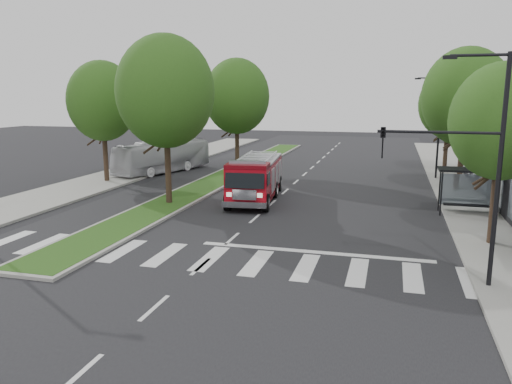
% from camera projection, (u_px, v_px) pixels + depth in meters
% --- Properties ---
extents(ground, '(140.00, 140.00, 0.00)m').
position_uv_depth(ground, '(232.00, 239.00, 23.38)').
color(ground, black).
rests_on(ground, ground).
extents(sidewalk_right, '(5.00, 80.00, 0.15)m').
position_uv_depth(sidewalk_right, '(484.00, 207.00, 29.60)').
color(sidewalk_right, gray).
rests_on(sidewalk_right, ground).
extents(sidewalk_left, '(5.00, 80.00, 0.15)m').
position_uv_depth(sidewalk_left, '(86.00, 186.00, 36.57)').
color(sidewalk_left, gray).
rests_on(sidewalk_left, ground).
extents(median, '(3.00, 50.00, 0.15)m').
position_uv_depth(median, '(230.00, 174.00, 41.95)').
color(median, gray).
rests_on(median, ground).
extents(bus_shelter, '(3.20, 1.60, 2.61)m').
position_uv_depth(bus_shelter, '(468.00, 179.00, 27.81)').
color(bus_shelter, black).
rests_on(bus_shelter, ground).
extents(tree_right_near, '(4.40, 4.40, 8.05)m').
position_uv_depth(tree_right_near, '(502.00, 122.00, 21.24)').
color(tree_right_near, black).
rests_on(tree_right_near, ground).
extents(tree_right_mid, '(5.60, 5.60, 9.72)m').
position_uv_depth(tree_right_mid, '(466.00, 97.00, 32.41)').
color(tree_right_mid, black).
rests_on(tree_right_mid, ground).
extents(tree_right_far, '(5.00, 5.00, 8.73)m').
position_uv_depth(tree_right_far, '(449.00, 104.00, 42.01)').
color(tree_right_far, black).
rests_on(tree_right_far, ground).
extents(tree_median_near, '(5.80, 5.80, 10.16)m').
position_uv_depth(tree_median_near, '(165.00, 92.00, 29.30)').
color(tree_median_near, black).
rests_on(tree_median_near, ground).
extents(tree_median_far, '(5.60, 5.60, 9.72)m').
position_uv_depth(tree_median_far, '(237.00, 96.00, 42.61)').
color(tree_median_far, black).
rests_on(tree_median_far, ground).
extents(tree_left_mid, '(5.20, 5.20, 9.16)m').
position_uv_depth(tree_left_mid, '(102.00, 101.00, 37.17)').
color(tree_left_mid, black).
rests_on(tree_left_mid, ground).
extents(streetlight_right_near, '(4.08, 0.22, 8.00)m').
position_uv_depth(streetlight_right_near, '(472.00, 155.00, 16.68)').
color(streetlight_right_near, black).
rests_on(streetlight_right_near, ground).
extents(streetlight_right_far, '(2.11, 0.20, 8.00)m').
position_uv_depth(streetlight_right_far, '(437.00, 123.00, 38.78)').
color(streetlight_right_far, black).
rests_on(streetlight_right_far, ground).
extents(fire_engine, '(3.40, 8.61, 2.91)m').
position_uv_depth(fire_engine, '(256.00, 178.00, 31.77)').
color(fire_engine, '#64050D').
rests_on(fire_engine, ground).
extents(city_bus, '(5.28, 10.09, 2.75)m').
position_uv_depth(city_bus, '(163.00, 157.00, 43.02)').
color(city_bus, silver).
rests_on(city_bus, ground).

